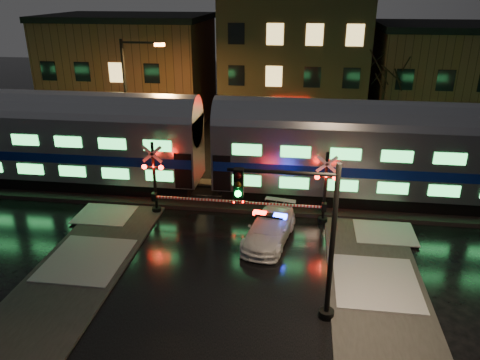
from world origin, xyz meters
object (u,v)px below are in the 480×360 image
police_car (269,228)px  traffic_light (305,239)px  crossing_signal_right (318,195)px  crossing_signal_left (161,185)px  streetlight (131,97)px

police_car → traffic_light: size_ratio=0.80×
traffic_light → crossing_signal_right: bearing=70.8°
crossing_signal_right → crossing_signal_left: 8.47m
police_car → streetlight: bearing=148.7°
crossing_signal_right → streetlight: (-12.33, 6.70, 3.37)m
crossing_signal_left → streetlight: streetlight is taller
crossing_signal_right → crossing_signal_left: bearing=180.0°
streetlight → traffic_light: bearing=-51.2°
crossing_signal_left → streetlight: size_ratio=0.67×
traffic_light → crossing_signal_left: bearing=120.8°
crossing_signal_right → traffic_light: traffic_light is taller
crossing_signal_left → streetlight: (-3.86, 6.69, 3.31)m
crossing_signal_left → traffic_light: size_ratio=0.93×
crossing_signal_right → traffic_light: (-0.68, -7.79, 1.69)m
police_car → streetlight: size_ratio=0.58×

